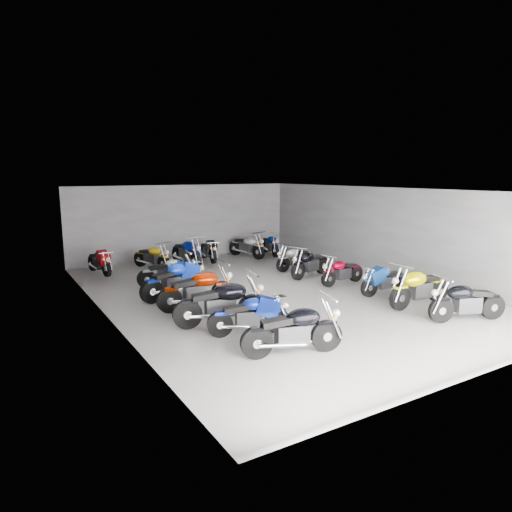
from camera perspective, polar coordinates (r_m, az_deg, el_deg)
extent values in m
plane|color=#9A9892|center=(14.39, 1.86, -4.60)|extent=(14.00, 14.00, 0.00)
cube|color=gray|center=(20.25, -8.92, 4.25)|extent=(10.00, 0.10, 3.20)
cube|color=gray|center=(12.14, -18.36, -0.20)|extent=(0.10, 14.00, 3.20)
cube|color=gray|center=(17.26, 16.01, 2.93)|extent=(0.10, 14.00, 3.20)
cube|color=black|center=(13.91, 1.94, 8.32)|extent=(10.00, 14.00, 0.04)
cube|color=black|center=(13.98, 2.98, -5.03)|extent=(0.32, 0.32, 0.01)
cylinder|color=black|center=(9.85, 8.77, -9.83)|extent=(0.68, 0.31, 0.67)
cylinder|color=black|center=(9.36, 0.07, -10.79)|extent=(0.69, 0.33, 0.67)
cube|color=#2D2D30|center=(9.54, 4.55, -9.74)|extent=(0.74, 0.49, 0.42)
ellipsoid|color=black|center=(9.51, 5.90, -7.69)|extent=(0.80, 0.60, 0.38)
cube|color=black|center=(9.34, 2.61, -8.25)|extent=(0.70, 0.46, 0.19)
cylinder|color=black|center=(10.82, 2.68, -8.05)|extent=(0.61, 0.31, 0.60)
cylinder|color=black|center=(10.56, -4.53, -8.53)|extent=(0.61, 0.33, 0.60)
cube|color=#2D2D30|center=(10.64, -0.88, -7.82)|extent=(0.67, 0.46, 0.37)
ellipsoid|color=navy|center=(10.59, 0.21, -6.21)|extent=(0.72, 0.56, 0.34)
cube|color=black|center=(10.51, -2.50, -6.57)|extent=(0.62, 0.43, 0.17)
cylinder|color=black|center=(11.53, -0.54, -6.56)|extent=(0.73, 0.31, 0.72)
cylinder|color=black|center=(11.18, -8.57, -7.22)|extent=(0.74, 0.33, 0.72)
cube|color=#2D2D30|center=(11.30, -4.50, -6.36)|extent=(0.78, 0.49, 0.45)
ellipsoid|color=black|center=(11.25, -3.30, -4.52)|extent=(0.84, 0.61, 0.40)
cube|color=black|center=(11.14, -6.32, -4.96)|extent=(0.74, 0.46, 0.20)
cylinder|color=black|center=(13.03, -4.19, -4.64)|extent=(0.70, 0.17, 0.69)
cylinder|color=black|center=(12.50, -10.78, -5.46)|extent=(0.70, 0.19, 0.69)
cube|color=#2D2D30|center=(12.71, -7.42, -4.58)|extent=(0.72, 0.35, 0.43)
ellipsoid|color=#8C1800|center=(12.71, -6.46, -2.95)|extent=(0.75, 0.46, 0.39)
cube|color=black|center=(12.52, -8.93, -3.42)|extent=(0.67, 0.33, 0.20)
cylinder|color=black|center=(14.36, -7.55, -3.28)|extent=(0.71, 0.30, 0.70)
cylinder|color=black|center=(13.50, -12.95, -4.34)|extent=(0.72, 0.32, 0.70)
cube|color=#2D2D30|center=(13.89, -10.18, -3.36)|extent=(0.77, 0.49, 0.44)
ellipsoid|color=#0F31B3|center=(13.94, -9.41, -1.80)|extent=(0.83, 0.60, 0.39)
cube|color=black|center=(13.63, -11.43, -2.34)|extent=(0.72, 0.45, 0.20)
cylinder|color=black|center=(15.57, -8.45, -2.39)|extent=(0.63, 0.20, 0.62)
cylinder|color=black|center=(15.28, -13.53, -2.81)|extent=(0.63, 0.22, 0.62)
cube|color=#2D2D30|center=(15.38, -10.98, -2.25)|extent=(0.66, 0.37, 0.39)
ellipsoid|color=#BABAC1|center=(15.37, -10.25, -1.06)|extent=(0.70, 0.47, 0.35)
cube|color=black|center=(15.27, -12.14, -1.35)|extent=(0.62, 0.34, 0.18)
cylinder|color=black|center=(12.38, 22.11, -6.30)|extent=(0.66, 0.34, 0.65)
cylinder|color=black|center=(13.25, 27.43, -5.65)|extent=(0.66, 0.36, 0.65)
cube|color=#2D2D30|center=(12.77, 24.90, -5.54)|extent=(0.72, 0.50, 0.41)
ellipsoid|color=black|center=(12.56, 24.19, -4.20)|extent=(0.79, 0.61, 0.37)
cube|color=black|center=(12.90, 26.15, -4.18)|extent=(0.68, 0.47, 0.18)
cylinder|color=black|center=(13.10, 17.55, -5.01)|extent=(0.70, 0.14, 0.70)
cylinder|color=black|center=(14.30, 21.79, -4.00)|extent=(0.70, 0.16, 0.70)
cube|color=#2D2D30|center=(13.67, 19.79, -4.04)|extent=(0.71, 0.33, 0.44)
ellipsoid|color=#E1CF00|center=(13.40, 19.23, -2.75)|extent=(0.74, 0.44, 0.39)
cube|color=black|center=(13.86, 20.79, -2.61)|extent=(0.67, 0.31, 0.20)
cylinder|color=black|center=(14.23, 13.96, -3.87)|extent=(0.59, 0.15, 0.58)
cylinder|color=black|center=(15.12, 17.69, -3.22)|extent=(0.59, 0.17, 0.58)
cube|color=#2D2D30|center=(14.65, 15.90, -3.19)|extent=(0.60, 0.30, 0.36)
ellipsoid|color=#194CA3|center=(14.45, 15.38, -2.17)|extent=(0.64, 0.40, 0.33)
cube|color=black|center=(14.79, 16.76, -2.10)|extent=(0.57, 0.28, 0.17)
cylinder|color=black|center=(15.19, 9.07, -2.80)|extent=(0.59, 0.17, 0.58)
cylinder|color=black|center=(16.13, 12.35, -2.14)|extent=(0.59, 0.19, 0.58)
cube|color=#2D2D30|center=(15.63, 10.77, -2.14)|extent=(0.61, 0.32, 0.36)
ellipsoid|color=maroon|center=(15.43, 10.31, -1.19)|extent=(0.64, 0.42, 0.32)
cube|color=black|center=(15.79, 11.52, -1.11)|extent=(0.57, 0.30, 0.16)
cylinder|color=black|center=(16.03, 5.29, -1.90)|extent=(0.65, 0.31, 0.64)
cylinder|color=black|center=(17.19, 8.25, -1.13)|extent=(0.66, 0.33, 0.64)
cube|color=#2D2D30|center=(16.58, 6.83, -1.16)|extent=(0.71, 0.47, 0.40)
ellipsoid|color=black|center=(16.34, 6.40, -0.17)|extent=(0.77, 0.58, 0.36)
cube|color=black|center=(16.78, 7.50, -0.06)|extent=(0.67, 0.44, 0.18)
cylinder|color=black|center=(17.29, 3.40, -1.06)|extent=(0.61, 0.20, 0.59)
cylinder|color=black|center=(18.20, 6.54, -0.52)|extent=(0.61, 0.22, 0.59)
cube|color=#2D2D30|center=(17.72, 5.02, -0.49)|extent=(0.64, 0.36, 0.37)
ellipsoid|color=#B0AFB4|center=(17.53, 4.55, 0.39)|extent=(0.68, 0.45, 0.33)
cube|color=black|center=(17.88, 5.72, 0.44)|extent=(0.60, 0.34, 0.17)
cylinder|color=black|center=(17.34, -18.16, -1.51)|extent=(0.22, 0.61, 0.60)
cylinder|color=black|center=(18.59, -19.76, -0.84)|extent=(0.24, 0.62, 0.60)
cube|color=#2D2D30|center=(17.95, -19.00, -0.87)|extent=(0.38, 0.65, 0.38)
ellipsoid|color=#A80A13|center=(17.70, -18.82, -0.02)|extent=(0.47, 0.69, 0.34)
cube|color=black|center=(18.18, -19.40, 0.09)|extent=(0.35, 0.61, 0.17)
cylinder|color=black|center=(17.82, -11.46, -0.88)|extent=(0.35, 0.61, 0.61)
cylinder|color=black|center=(18.86, -14.28, -0.38)|extent=(0.37, 0.62, 0.61)
cube|color=#2D2D30|center=(18.31, -12.92, -0.33)|extent=(0.50, 0.68, 0.38)
ellipsoid|color=gold|center=(18.10, -12.53, 0.55)|extent=(0.60, 0.75, 0.34)
cube|color=black|center=(18.50, -13.57, 0.59)|extent=(0.47, 0.64, 0.17)
cylinder|color=black|center=(17.93, -7.51, -0.52)|extent=(0.21, 0.72, 0.71)
cylinder|color=black|center=(19.34, -9.78, 0.21)|extent=(0.23, 0.72, 0.71)
cube|color=#2D2D30|center=(18.61, -8.70, 0.19)|extent=(0.39, 0.75, 0.44)
ellipsoid|color=navy|center=(18.34, -8.38, 1.18)|extent=(0.51, 0.79, 0.40)
cube|color=black|center=(18.87, -9.22, 1.27)|extent=(0.37, 0.70, 0.20)
cylinder|color=black|center=(18.94, -5.35, -0.07)|extent=(0.19, 0.61, 0.60)
cylinder|color=black|center=(20.21, -6.57, 0.57)|extent=(0.21, 0.61, 0.60)
cube|color=#2D2D30|center=(19.56, -5.99, 0.53)|extent=(0.35, 0.64, 0.37)
ellipsoid|color=black|center=(19.32, -5.82, 1.31)|extent=(0.45, 0.68, 0.34)
cube|color=black|center=(19.80, -6.27, 1.41)|extent=(0.33, 0.60, 0.17)
cylinder|color=black|center=(19.77, 0.30, 0.51)|extent=(0.29, 0.68, 0.66)
cylinder|color=black|center=(20.85, -2.60, 1.02)|extent=(0.31, 0.68, 0.66)
cube|color=#2D2D30|center=(20.29, -1.19, 1.06)|extent=(0.46, 0.73, 0.41)
ellipsoid|color=silver|center=(20.07, -0.75, 1.92)|extent=(0.57, 0.78, 0.37)
cube|color=black|center=(20.48, -1.83, 1.97)|extent=(0.43, 0.68, 0.19)
cylinder|color=black|center=(20.30, 2.44, 0.70)|extent=(0.26, 0.63, 0.62)
cylinder|color=black|center=(21.61, 1.16, 1.30)|extent=(0.28, 0.64, 0.62)
cube|color=#2D2D30|center=(20.94, 1.78, 1.27)|extent=(0.43, 0.68, 0.39)
ellipsoid|color=navy|center=(20.69, 1.99, 2.03)|extent=(0.53, 0.73, 0.35)
cube|color=black|center=(21.18, 1.51, 2.12)|extent=(0.40, 0.64, 0.18)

